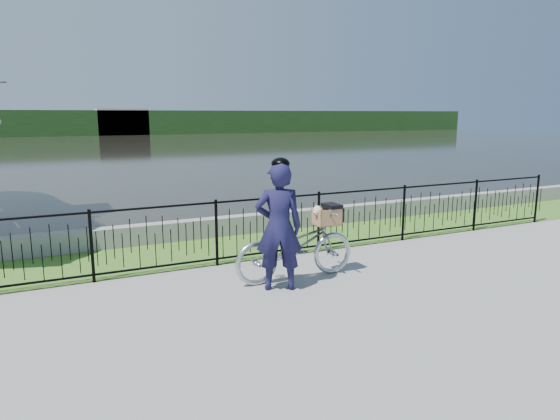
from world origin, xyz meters
TOP-DOWN VIEW (x-y plane):
  - ground at (0.00, 0.00)m, footprint 120.00×120.00m
  - grass_strip at (0.00, 2.60)m, footprint 60.00×2.00m
  - water at (0.00, 33.00)m, footprint 120.00×120.00m
  - quay_wall at (0.00, 3.60)m, footprint 60.00×0.30m
  - fence at (0.00, 1.60)m, footprint 14.00×0.06m
  - far_treeline at (0.00, 60.00)m, footprint 120.00×6.00m
  - far_building_right at (6.00, 58.50)m, footprint 6.00×3.00m
  - bicycle_rig at (-0.10, 0.40)m, footprint 2.02×0.70m
  - cyclist at (-0.55, 0.10)m, footprint 0.80×0.67m

SIDE VIEW (x-z plane):
  - ground at x=0.00m, z-range 0.00..0.00m
  - water at x=0.00m, z-range 0.00..0.00m
  - grass_strip at x=0.00m, z-range 0.00..0.01m
  - quay_wall at x=0.00m, z-range 0.00..0.40m
  - bicycle_rig at x=-0.10m, z-range -0.04..1.12m
  - fence at x=0.00m, z-range 0.00..1.15m
  - cyclist at x=-0.55m, z-range -0.01..1.94m
  - far_treeline at x=0.00m, z-range 0.00..3.00m
  - far_building_right at x=6.00m, z-range 0.00..3.20m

